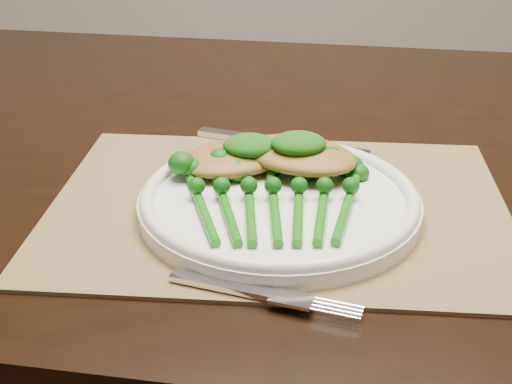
{
  "coord_description": "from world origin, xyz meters",
  "views": [
    {
      "loc": [
        -0.06,
        -0.82,
        1.1
      ],
      "look_at": [
        -0.06,
        -0.2,
        0.78
      ],
      "focal_mm": 50.0,
      "sensor_mm": 36.0,
      "label": 1
    }
  ],
  "objects_px": {
    "placemat": "(278,206)",
    "chicken_fillet_left": "(235,158)",
    "broccolini_bundle": "(274,205)",
    "dinner_plate": "(279,200)",
    "dining_table": "(323,374)"
  },
  "relations": [
    {
      "from": "placemat",
      "to": "chicken_fillet_left",
      "type": "xyz_separation_m",
      "value": [
        -0.05,
        0.05,
        0.03
      ]
    },
    {
      "from": "placemat",
      "to": "chicken_fillet_left",
      "type": "distance_m",
      "value": 0.08
    },
    {
      "from": "broccolini_bundle",
      "to": "dinner_plate",
      "type": "bearing_deg",
      "value": 76.88
    },
    {
      "from": "placemat",
      "to": "broccolini_bundle",
      "type": "distance_m",
      "value": 0.05
    },
    {
      "from": "placemat",
      "to": "broccolini_bundle",
      "type": "xyz_separation_m",
      "value": [
        -0.01,
        -0.04,
        0.02
      ]
    },
    {
      "from": "dining_table",
      "to": "placemat",
      "type": "xyz_separation_m",
      "value": [
        -0.08,
        -0.17,
        0.37
      ]
    },
    {
      "from": "dining_table",
      "to": "placemat",
      "type": "relative_size",
      "value": 3.72
    },
    {
      "from": "dining_table",
      "to": "chicken_fillet_left",
      "type": "distance_m",
      "value": 0.44
    },
    {
      "from": "broccolini_bundle",
      "to": "dining_table",
      "type": "bearing_deg",
      "value": 68.5
    },
    {
      "from": "chicken_fillet_left",
      "to": "dinner_plate",
      "type": "bearing_deg",
      "value": -80.8
    },
    {
      "from": "placemat",
      "to": "dinner_plate",
      "type": "bearing_deg",
      "value": -84.04
    },
    {
      "from": "placemat",
      "to": "dinner_plate",
      "type": "relative_size",
      "value": 1.65
    },
    {
      "from": "dining_table",
      "to": "dinner_plate",
      "type": "bearing_deg",
      "value": -102.86
    },
    {
      "from": "dinner_plate",
      "to": "chicken_fillet_left",
      "type": "height_order",
      "value": "chicken_fillet_left"
    },
    {
      "from": "chicken_fillet_left",
      "to": "broccolini_bundle",
      "type": "distance_m",
      "value": 0.1
    }
  ]
}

